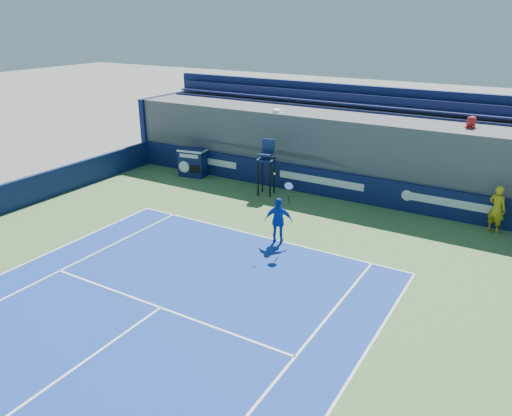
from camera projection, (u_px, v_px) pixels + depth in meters
The scene contains 6 objects.
ball_person at pixel (497, 209), 18.13m from camera, with size 0.65×0.43×1.79m, color gold.
back_hoarding at pixel (321, 182), 22.00m from camera, with size 20.40×0.21×1.20m.
match_clock at pixel (193, 162), 24.59m from camera, with size 1.42×0.93×1.40m.
umpire_chair at pixel (267, 161), 21.78m from camera, with size 0.81×0.81×2.48m.
tennis_player at pixel (279, 220), 17.28m from camera, with size 1.05×0.71×2.57m.
stadium_seating at pixel (340, 145), 23.20m from camera, with size 21.00×4.05×4.40m.
Camera 1 is at (8.26, -2.34, 7.49)m, focal length 35.00 mm.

